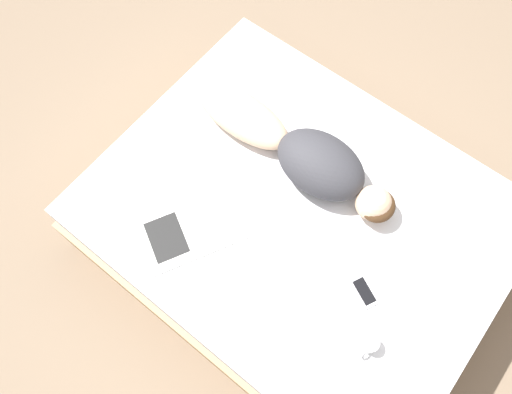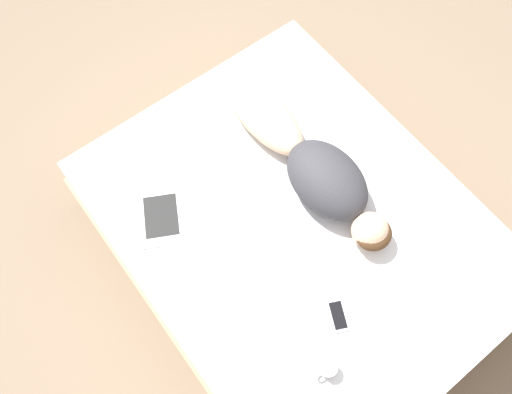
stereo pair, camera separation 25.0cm
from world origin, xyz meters
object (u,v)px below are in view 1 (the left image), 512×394
Objects in this scene: cell_phone at (364,291)px; coffee_mug at (369,344)px; open_magazine at (190,228)px; person at (300,152)px.

coffee_mug is at bearing 62.35° from cell_phone.
open_magazine is 0.90m from cell_phone.
open_magazine and cell_phone have the same top height.
open_magazine is 3.56× the size of cell_phone.
open_magazine is 1.01m from coffee_mug.
person is at bearing -125.18° from coffee_mug.
person is 0.68m from open_magazine.
coffee_mug is (0.57, 0.80, -0.06)m from person.
cell_phone is (-0.20, -0.15, -0.03)m from coffee_mug.
cell_phone is (-0.27, 0.86, 0.00)m from open_magazine.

